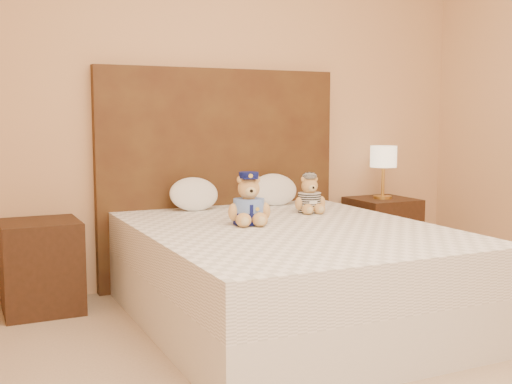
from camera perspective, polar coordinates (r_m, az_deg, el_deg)
bed at (r=3.70m, az=2.81°, el=-7.27°), size 1.60×2.00×0.55m
headboard at (r=4.53m, az=-3.21°, el=1.38°), size 1.75×0.08×1.50m
nightstand_left at (r=4.09m, az=-18.54°, el=-6.27°), size 0.45×0.45×0.55m
nightstand_right at (r=5.02m, az=11.11°, el=-3.68°), size 0.45×0.45×0.55m
lamp at (r=4.95m, az=11.26°, el=2.87°), size 0.20×0.20×0.40m
teddy_police at (r=3.68m, az=-0.65°, el=-0.60°), size 0.31×0.30×0.30m
teddy_prisoner at (r=4.15m, az=4.78°, el=-0.19°), size 0.25×0.24×0.24m
pillow_left at (r=4.27m, az=-5.54°, el=-0.04°), size 0.34×0.22×0.24m
pillow_right at (r=4.51m, az=1.67°, el=0.36°), size 0.34×0.22×0.24m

